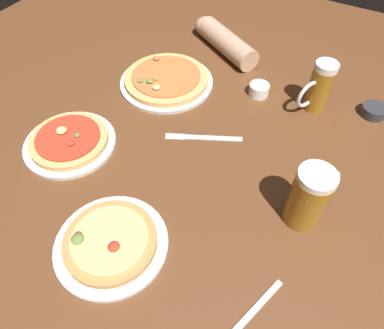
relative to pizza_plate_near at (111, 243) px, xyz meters
name	(u,v)px	position (x,y,z in m)	size (l,w,h in m)	color
ground_plane	(192,172)	(0.05, 0.30, -0.03)	(2.40, 2.40, 0.03)	brown
pizza_plate_near	(111,243)	(0.00, 0.00, 0.00)	(0.27, 0.27, 0.05)	silver
pizza_plate_far	(166,80)	(-0.22, 0.59, 0.00)	(0.32, 0.32, 0.05)	silver
pizza_plate_side	(69,141)	(-0.31, 0.20, 0.00)	(0.27, 0.27, 0.05)	silver
beer_mug_dark	(310,196)	(0.36, 0.31, 0.07)	(0.10, 0.14, 0.17)	#9E6619
beer_mug_amber	(319,87)	(0.26, 0.72, 0.07)	(0.08, 0.12, 0.16)	#9E6619
ramekin_sauce	(259,90)	(0.08, 0.69, 0.00)	(0.07, 0.07, 0.04)	white
ramekin_butter	(374,111)	(0.44, 0.78, 0.00)	(0.08, 0.08, 0.03)	#333338
fork_left	(247,318)	(0.34, 0.01, -0.01)	(0.08, 0.21, 0.01)	silver
knife_right	(203,137)	(0.02, 0.42, -0.01)	(0.22, 0.12, 0.01)	silver
diner_arm	(222,39)	(-0.15, 0.88, 0.03)	(0.32, 0.22, 0.08)	tan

